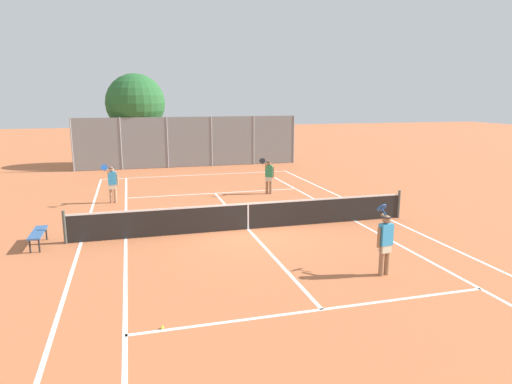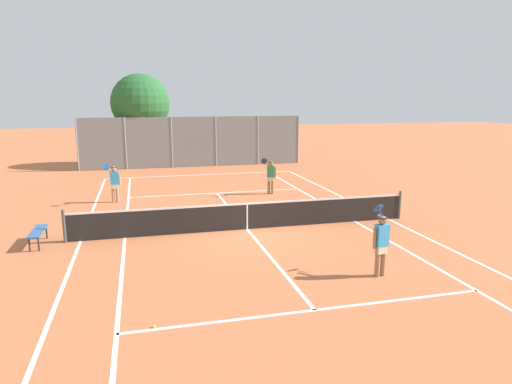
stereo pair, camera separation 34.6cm
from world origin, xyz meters
TOP-DOWN VIEW (x-y plane):
  - ground_plane at (0.00, 0.00)m, footprint 120.00×120.00m
  - court_line_markings at (0.00, 0.00)m, footprint 11.10×23.90m
  - tennis_net at (0.00, 0.00)m, footprint 12.00×0.10m
  - player_near_side at (2.34, -4.97)m, footprint 0.59×0.80m
  - player_far_left at (-4.66, 5.56)m, footprint 0.67×0.73m
  - player_far_right at (2.47, 5.59)m, footprint 0.85×0.68m
  - loose_tennis_ball_1 at (-3.41, -6.33)m, footprint 0.07×0.07m
  - loose_tennis_ball_2 at (3.90, 1.66)m, footprint 0.07×0.07m
  - loose_tennis_ball_3 at (0.11, 0.87)m, footprint 0.07×0.07m
  - loose_tennis_ball_4 at (1.33, 1.13)m, footprint 0.07×0.07m
  - courtside_bench at (-6.72, -0.04)m, footprint 0.36×1.50m
  - back_fence at (0.00, 15.29)m, footprint 14.64×0.08m
  - tree_behind_left at (-3.33, 17.00)m, footprint 3.89×3.89m

SIDE VIEW (x-z plane):
  - ground_plane at x=0.00m, z-range 0.00..0.00m
  - court_line_markings at x=0.00m, z-range 0.00..0.01m
  - loose_tennis_ball_1 at x=-3.41m, z-range 0.00..0.07m
  - loose_tennis_ball_2 at x=3.90m, z-range 0.00..0.07m
  - loose_tennis_ball_3 at x=0.11m, z-range 0.00..0.07m
  - loose_tennis_ball_4 at x=1.33m, z-range 0.00..0.07m
  - courtside_bench at x=-6.72m, z-range 0.18..0.64m
  - tennis_net at x=0.00m, z-range -0.03..1.04m
  - player_near_side at x=2.34m, z-range 0.04..1.81m
  - player_far_left at x=-4.66m, z-range 0.04..1.81m
  - player_far_right at x=2.47m, z-range 0.04..1.81m
  - back_fence at x=0.00m, z-range 0.00..3.32m
  - tree_behind_left at x=-3.33m, z-range 1.02..7.13m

